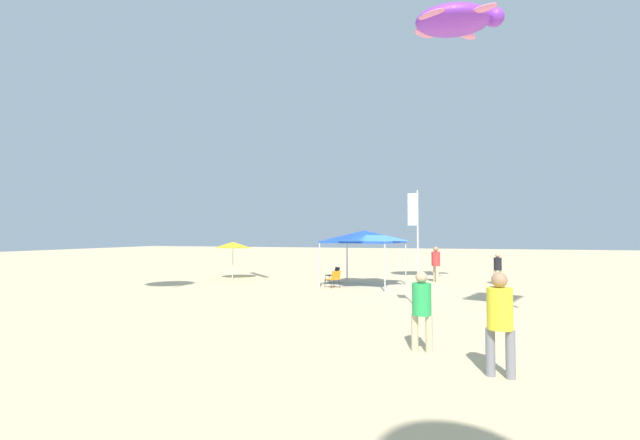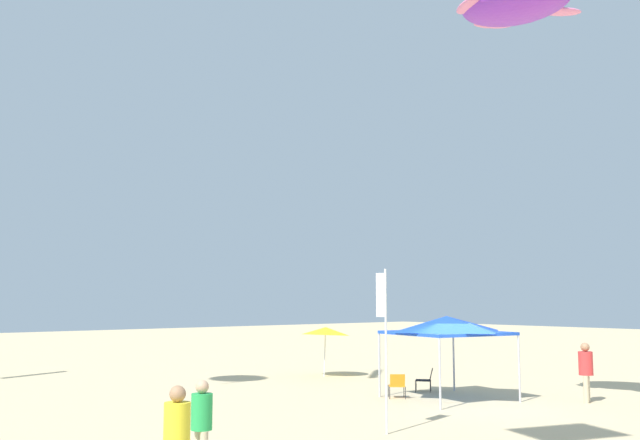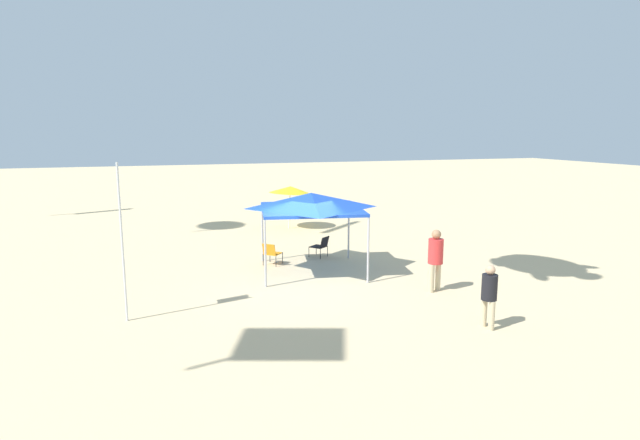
% 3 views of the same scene
% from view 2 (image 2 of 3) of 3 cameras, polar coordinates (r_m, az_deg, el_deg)
% --- Properties ---
extents(ground, '(120.00, 120.00, 0.10)m').
position_cam_2_polar(ground, '(23.15, 11.92, -14.48)').
color(ground, '#D6BC8C').
extents(canopy_tent, '(3.85, 3.85, 2.73)m').
position_cam_2_polar(canopy_tent, '(24.38, 10.08, -8.29)').
color(canopy_tent, '#B7B7BC').
rests_on(canopy_tent, ground).
extents(beach_umbrella, '(2.10, 2.10, 2.18)m').
position_cam_2_polar(beach_umbrella, '(30.98, 0.45, -8.86)').
color(beach_umbrella, silver).
rests_on(beach_umbrella, ground).
extents(folding_chair_facing_ocean, '(0.81, 0.79, 0.82)m').
position_cam_2_polar(folding_chair_facing_ocean, '(26.39, 8.49, -12.39)').
color(folding_chair_facing_ocean, black).
rests_on(folding_chair_facing_ocean, ground).
extents(folding_chair_near_cooler, '(0.81, 0.80, 0.82)m').
position_cam_2_polar(folding_chair_near_cooler, '(24.51, 6.17, -12.89)').
color(folding_chair_near_cooler, black).
rests_on(folding_chair_near_cooler, ground).
extents(banner_flag, '(0.36, 0.06, 4.04)m').
position_cam_2_polar(banner_flag, '(18.05, 5.16, -9.04)').
color(banner_flag, silver).
rests_on(banner_flag, ground).
extents(person_by_tent, '(0.49, 0.44, 1.86)m').
position_cam_2_polar(person_by_tent, '(12.51, -11.36, -16.31)').
color(person_by_tent, slate).
rests_on(person_by_tent, ground).
extents(person_beachcomber, '(0.45, 0.47, 1.89)m').
position_cam_2_polar(person_beachcomber, '(24.91, 20.46, -10.96)').
color(person_beachcomber, '#C6B28C').
rests_on(person_beachcomber, ground).
extents(person_far_stroller, '(0.46, 0.41, 1.73)m').
position_cam_2_polar(person_far_stroller, '(14.40, -9.43, -15.31)').
color(person_far_stroller, '#C6B28C').
rests_on(person_far_stroller, ground).
extents(kite_turtle_purple, '(3.97, 3.58, 1.35)m').
position_cam_2_polar(kite_turtle_purple, '(22.06, 15.59, 16.47)').
color(kite_turtle_purple, purple).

